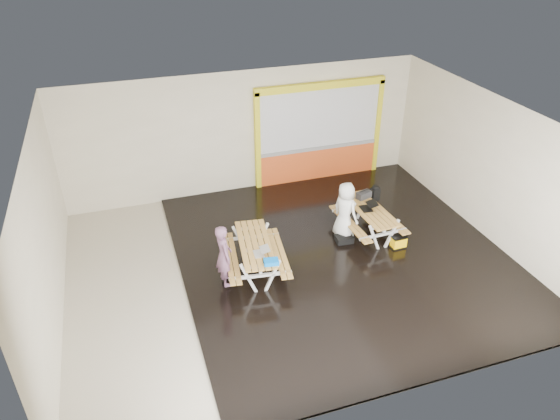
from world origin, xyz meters
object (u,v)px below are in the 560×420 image
object	(u,v)px
laptop_left	(261,252)
dark_case	(344,239)
picnic_table_left	(255,250)
person_left	(224,255)
picnic_table_right	(369,215)
person_right	(345,210)
backpack	(375,193)
fluke_bag	(398,242)
blue_pouch	(271,262)
laptop_right	(368,207)
toolbox	(364,195)

from	to	relation	value
laptop_left	dark_case	size ratio (longest dim) A/B	0.87
picnic_table_left	person_left	world-z (taller)	person_left
picnic_table_right	picnic_table_left	bearing A→B (deg)	-168.96
person_right	dark_case	xyz separation A→B (m)	(-0.09, -0.24, -0.66)
person_right	backpack	bearing A→B (deg)	-81.16
picnic_table_left	fluke_bag	size ratio (longest dim) A/B	5.67
picnic_table_left	dark_case	world-z (taller)	picnic_table_left
person_left	person_right	size ratio (longest dim) A/B	0.98
person_right	blue_pouch	distance (m)	2.80
person_left	laptop_right	distance (m)	3.95
person_right	dark_case	size ratio (longest dim) A/B	3.57
toolbox	dark_case	bearing A→B (deg)	-138.67
picnic_table_left	person_left	xyz separation A→B (m)	(-0.77, -0.28, 0.22)
laptop_right	blue_pouch	size ratio (longest dim) A/B	1.37
backpack	laptop_left	bearing A→B (deg)	-153.68
laptop_left	backpack	size ratio (longest dim) A/B	0.85
person_right	picnic_table_right	bearing A→B (deg)	-118.39
picnic_table_left	picnic_table_right	bearing A→B (deg)	11.04
laptop_right	backpack	distance (m)	0.96
person_left	dark_case	world-z (taller)	person_left
blue_pouch	toolbox	world-z (taller)	toolbox
person_right	blue_pouch	world-z (taller)	person_right
laptop_right	picnic_table_right	bearing A→B (deg)	-44.59
laptop_right	dark_case	xyz separation A→B (m)	(-0.69, -0.20, -0.68)
laptop_left	dark_case	world-z (taller)	laptop_left
person_left	fluke_bag	bearing A→B (deg)	-92.54
person_left	backpack	distance (m)	4.73
laptop_right	toolbox	bearing A→B (deg)	75.26
person_right	laptop_right	world-z (taller)	person_right
laptop_right	dark_case	world-z (taller)	laptop_right
picnic_table_right	fluke_bag	size ratio (longest dim) A/B	5.18
laptop_right	dark_case	distance (m)	0.99
picnic_table_left	person_right	xyz separation A→B (m)	(2.48, 0.67, 0.18)
person_left	laptop_left	xyz separation A→B (m)	(0.78, -0.15, 0.01)
laptop_right	dark_case	bearing A→B (deg)	-163.87
fluke_bag	blue_pouch	bearing A→B (deg)	-169.78
backpack	laptop_right	bearing A→B (deg)	-127.68
picnic_table_right	laptop_left	size ratio (longest dim) A/B	5.39
blue_pouch	toolbox	xyz separation A→B (m)	(3.10, 1.98, 0.01)
person_right	laptop_right	distance (m)	0.60
picnic_table_right	person_right	size ratio (longest dim) A/B	1.31
laptop_left	fluke_bag	bearing A→B (deg)	3.50
picnic_table_left	backpack	size ratio (longest dim) A/B	5.01
backpack	fluke_bag	size ratio (longest dim) A/B	1.13
picnic_table_left	laptop_right	world-z (taller)	laptop_right
picnic_table_left	picnic_table_right	distance (m)	3.16
blue_pouch	picnic_table_right	bearing A→B (deg)	25.56
laptop_right	laptop_left	bearing A→B (deg)	-161.06
picnic_table_right	fluke_bag	xyz separation A→B (m)	(0.42, -0.81, -0.38)
person_left	toolbox	distance (m)	4.24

